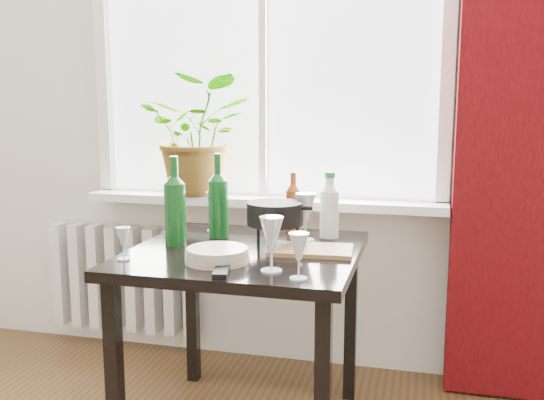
% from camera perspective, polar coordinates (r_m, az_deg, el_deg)
% --- Properties ---
extents(window, '(1.72, 0.08, 1.62)m').
position_cam_1_polar(window, '(2.92, -0.71, 15.30)').
color(window, white).
rests_on(window, ground).
extents(windowsill, '(1.72, 0.20, 0.04)m').
position_cam_1_polar(windowsill, '(2.88, -1.03, -0.08)').
color(windowsill, white).
rests_on(windowsill, ground).
extents(curtain, '(0.50, 0.12, 2.56)m').
position_cam_1_polar(curtain, '(2.74, 22.30, 8.65)').
color(curtain, '#3D0508').
rests_on(curtain, ground).
extents(radiator, '(0.80, 0.10, 0.55)m').
position_cam_1_polar(radiator, '(3.28, -13.71, -7.16)').
color(radiator, silver).
rests_on(radiator, ground).
extents(table, '(0.85, 0.85, 0.74)m').
position_cam_1_polar(table, '(2.33, -2.55, -6.82)').
color(table, black).
rests_on(table, ground).
extents(potted_plant, '(0.55, 0.49, 0.57)m').
position_cam_1_polar(potted_plant, '(2.95, -6.81, 6.08)').
color(potted_plant, '#33681B').
rests_on(potted_plant, windowsill).
extents(wine_bottle_left, '(0.09, 0.09, 0.35)m').
position_cam_1_polar(wine_bottle_left, '(2.37, -9.13, 0.00)').
color(wine_bottle_left, '#0B3D12').
rests_on(wine_bottle_left, table).
extents(wine_bottle_right, '(0.11, 0.11, 0.35)m').
position_cam_1_polar(wine_bottle_right, '(2.48, -5.09, 0.47)').
color(wine_bottle_right, '#0C3F14').
rests_on(wine_bottle_right, table).
extents(bottle_amber, '(0.08, 0.08, 0.26)m').
position_cam_1_polar(bottle_amber, '(2.58, 2.02, -0.15)').
color(bottle_amber, maroon).
rests_on(bottle_amber, table).
extents(cleaning_bottle, '(0.10, 0.10, 0.27)m').
position_cam_1_polar(cleaning_bottle, '(2.48, 5.42, -0.46)').
color(cleaning_bottle, silver).
rests_on(cleaning_bottle, table).
extents(wineglass_front_right, '(0.09, 0.09, 0.19)m').
position_cam_1_polar(wineglass_front_right, '(1.98, -0.05, -4.12)').
color(wineglass_front_right, silver).
rests_on(wineglass_front_right, table).
extents(wineglass_far_right, '(0.07, 0.07, 0.15)m').
position_cam_1_polar(wineglass_far_right, '(1.90, 2.53, -5.27)').
color(wineglass_far_right, silver).
rests_on(wineglass_far_right, table).
extents(wineglass_back_center, '(0.10, 0.10, 0.20)m').
position_cam_1_polar(wineglass_back_center, '(2.42, 3.16, -1.55)').
color(wineglass_back_center, silver).
rests_on(wineglass_back_center, table).
extents(wineglass_back_left, '(0.09, 0.09, 0.18)m').
position_cam_1_polar(wineglass_back_left, '(2.60, -5.43, -1.07)').
color(wineglass_back_left, silver).
rests_on(wineglass_back_left, table).
extents(wineglass_front_left, '(0.06, 0.06, 0.12)m').
position_cam_1_polar(wineglass_front_left, '(2.20, -13.82, -3.99)').
color(wineglass_front_left, silver).
rests_on(wineglass_front_left, table).
extents(plate_stack, '(0.29, 0.29, 0.05)m').
position_cam_1_polar(plate_stack, '(2.12, -5.16, -5.18)').
color(plate_stack, beige).
rests_on(plate_stack, table).
extents(fondue_pot, '(0.30, 0.28, 0.17)m').
position_cam_1_polar(fondue_pot, '(2.35, 0.27, -2.24)').
color(fondue_pot, black).
rests_on(fondue_pot, table).
extents(tv_remote, '(0.08, 0.17, 0.02)m').
position_cam_1_polar(tv_remote, '(2.00, -4.73, -6.58)').
color(tv_remote, black).
rests_on(tv_remote, table).
extents(cutting_board, '(0.32, 0.22, 0.02)m').
position_cam_1_polar(cutting_board, '(2.26, 3.67, -4.72)').
color(cutting_board, olive).
rests_on(cutting_board, table).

